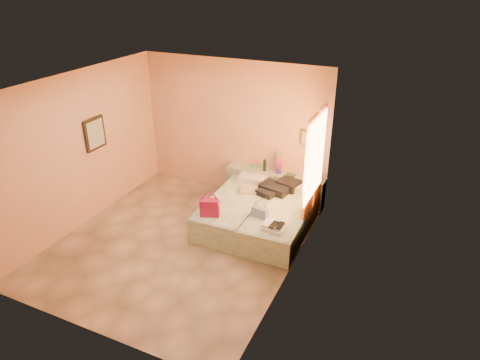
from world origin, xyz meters
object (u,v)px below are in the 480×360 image
Objects in this scene: water_bottle at (265,165)px; green_book at (291,175)px; bed_left at (236,210)px; bed_right at (281,220)px; blue_handbag at (260,212)px; magenta_handbag at (210,207)px; flower_vase at (316,174)px; towel_stack at (275,227)px; headboard_ledge at (274,187)px.

green_book is at bearing -1.16° from water_bottle.
bed_left is at bearing -120.26° from green_book.
bed_right is 11.12× the size of green_book.
water_bottle reaches higher than blue_handbag.
magenta_handbag is (-0.87, -1.76, -0.01)m from green_book.
towel_stack is at bearing -96.13° from flower_vase.
green_book is 1.46m from blue_handbag.
flower_vase reaches higher than bed_right.
green_book is at bearing 54.38° from bed_left.
water_bottle is at bearing 116.67° from towel_stack.
magenta_handbag is 0.86m from blue_handbag.
blue_handbag is at bearing -71.24° from water_bottle.
magenta_handbag is (-0.31, -1.77, -0.11)m from water_bottle.
blue_handbag is at bearing -34.36° from bed_left.
bed_left is at bearing -98.20° from water_bottle.
blue_handbag is (0.50, -1.47, -0.18)m from water_bottle.
magenta_handbag reaches higher than bed_right.
flower_vase reaches higher than magenta_handbag.
flower_vase reaches higher than water_bottle.
flower_vase is at bearing 0.25° from water_bottle.
magenta_handbag is (-1.06, -0.73, 0.40)m from bed_right.
water_bottle is at bearing 80.78° from bed_left.
headboard_ledge is at bearing 53.18° from magenta_handbag.
blue_handbag is (-0.25, -0.43, 0.34)m from bed_right.
flower_vase is 0.81× the size of towel_stack.
green_book is at bearing -2.83° from headboard_ledge.
towel_stack is at bearing -18.81° from magenta_handbag.
magenta_handbag is at bearing -111.91° from green_book.
bed_left is 11.12× the size of green_book.
water_bottle is at bearing 59.99° from magenta_handbag.
bed_right is 7.12× the size of blue_handbag.
headboard_ledge is 1.89m from magenta_handbag.
magenta_handbag is 1.18× the size of blue_handbag.
blue_handbag is (0.28, -1.48, 0.27)m from headboard_ledge.
bed_left is 1.00× the size of bed_right.
water_bottle is 0.57m from green_book.
blue_handbag is (-0.56, -1.48, -0.20)m from flower_vase.
magenta_handbag is at bearing -99.81° from water_bottle.
flower_vase is at bearing 6.17° from green_book.
flower_vase is 1.78m from towel_stack.
headboard_ledge is at bearing 108.22° from blue_handbag.
magenta_handbag is (-0.16, -0.73, 0.40)m from bed_left.
bed_left is 0.90m from bed_right.
bed_left and bed_right have the same top height.
magenta_handbag is at bearing -127.64° from flower_vase.
magenta_handbag is 0.94× the size of towel_stack.
water_bottle is 1.80m from magenta_handbag.
magenta_handbag is at bearing -178.62° from towel_stack.
towel_stack is at bearing -69.57° from headboard_ledge.
water_bottle is at bearing -178.66° from headboard_ledge.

